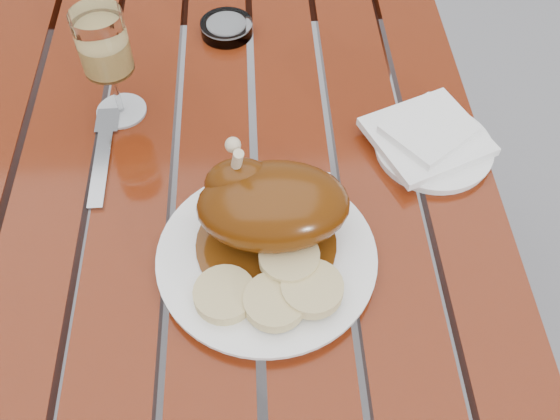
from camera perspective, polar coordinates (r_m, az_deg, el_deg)
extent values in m
plane|color=slate|center=(1.54, -3.62, -15.60)|extent=(60.00, 60.00, 0.00)
cube|color=maroon|center=(1.20, -4.54, -9.09)|extent=(0.80, 1.20, 0.75)
cylinder|color=white|center=(0.80, -1.22, -4.40)|extent=(0.30, 0.30, 0.02)
cylinder|color=#512709|center=(0.80, -1.27, -3.06)|extent=(0.18, 0.18, 0.00)
ellipsoid|color=#5D2B07|center=(0.77, -0.62, 0.38)|extent=(0.19, 0.13, 0.10)
ellipsoid|color=#5D2B07|center=(0.78, -3.66, 2.34)|extent=(0.09, 0.06, 0.07)
cylinder|color=#C6B28C|center=(0.76, -4.12, 3.64)|extent=(0.03, 0.04, 0.10)
cylinder|color=tan|center=(0.76, -5.10, -7.71)|extent=(0.08, 0.08, 0.02)
cylinder|color=tan|center=(0.74, -0.48, -8.36)|extent=(0.08, 0.08, 0.02)
cylinder|color=tan|center=(0.75, 2.95, -7.18)|extent=(0.08, 0.08, 0.02)
cylinder|color=tan|center=(0.77, 0.85, -4.39)|extent=(0.08, 0.08, 0.02)
cylinder|color=#E1BD66|center=(0.95, -15.34, 12.54)|extent=(0.08, 0.08, 0.18)
cylinder|color=white|center=(0.95, 13.82, 5.57)|extent=(0.19, 0.19, 0.01)
cube|color=white|center=(0.94, 13.27, 6.57)|extent=(0.20, 0.19, 0.01)
cylinder|color=#B2B7BC|center=(1.13, -4.91, 16.26)|extent=(0.10, 0.10, 0.02)
cube|color=gray|center=(0.94, -15.97, 4.39)|extent=(0.02, 0.18, 0.01)
cube|color=gray|center=(0.81, 3.00, -3.89)|extent=(0.05, 0.20, 0.01)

